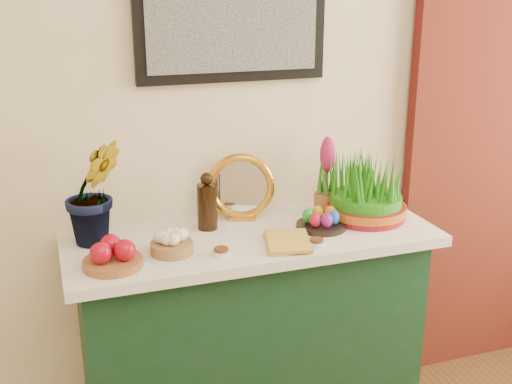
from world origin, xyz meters
The scene contains 13 objects.
sideboard centered at (0.02, 2.00, 0.42)m, with size 1.30×0.45×0.85m, color #133520.
tablecloth centered at (0.02, 2.00, 0.87)m, with size 1.40×0.55×0.04m, color white.
hyacinth_green centered at (-0.54, 2.11, 1.15)m, with size 0.26×0.22×0.51m, color #2E751C.
apple_bowl centered at (-0.52, 1.87, 0.93)m, with size 0.25×0.25×0.10m.
garlic_basket centered at (-0.31, 1.92, 0.92)m, with size 0.18×0.18×0.08m.
vinegar_cruet centered at (-0.13, 2.11, 0.99)m, with size 0.08×0.08×0.22m.
mirror centered at (0.03, 2.17, 1.02)m, with size 0.27×0.14×0.27m.
book centered at (0.03, 1.88, 0.90)m, with size 0.14×0.21×0.03m, color gold.
spice_dish_left centered at (-0.15, 1.85, 0.90)m, with size 0.06×0.06×0.03m.
spice_dish_right centered at (0.20, 1.82, 0.90)m, with size 0.06×0.06×0.03m.
egg_plate centered at (0.29, 1.97, 0.92)m, with size 0.24×0.24×0.08m.
hyacinth_pink centered at (0.38, 2.14, 1.03)m, with size 0.10×0.10×0.32m.
wheatgrass_sabzeh centered at (0.50, 2.01, 1.01)m, with size 0.32×0.32×0.26m.
Camera 1 is at (-0.70, -0.13, 1.80)m, focal length 45.00 mm.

